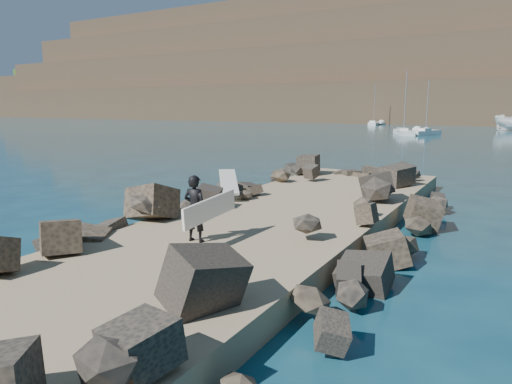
{
  "coord_description": "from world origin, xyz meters",
  "views": [
    {
      "loc": [
        6.36,
        -11.93,
        3.87
      ],
      "look_at": [
        0.0,
        -1.0,
        1.5
      ],
      "focal_mm": 32.0,
      "sensor_mm": 36.0,
      "label": 1
    }
  ],
  "objects": [
    {
      "name": "sailboat_b",
      "position": [
        -5.29,
        54.77,
        0.35
      ],
      "size": [
        3.34,
        6.28,
        7.54
      ],
      "color": "white",
      "rests_on": "ground"
    },
    {
      "name": "surfer_with_board",
      "position": [
        -0.32,
        -3.3,
        1.43
      ],
      "size": [
        0.81,
        2.05,
        1.65
      ],
      "color": "black",
      "rests_on": "jetty"
    },
    {
      "name": "ground",
      "position": [
        0.0,
        0.0,
        0.0
      ],
      "size": [
        800.0,
        800.0,
        0.0
      ],
      "primitive_type": "plane",
      "color": "#0F384C",
      "rests_on": "ground"
    },
    {
      "name": "jetty",
      "position": [
        0.0,
        -2.0,
        0.3
      ],
      "size": [
        6.0,
        26.0,
        0.6
      ],
      "primitive_type": "cube",
      "color": "#8C7759",
      "rests_on": "ground"
    },
    {
      "name": "surfboard_resting",
      "position": [
        -2.84,
        1.86,
        1.04
      ],
      "size": [
        1.96,
        2.33,
        0.08
      ],
      "primitive_type": "cube",
      "rotation": [
        0.0,
        0.0,
        0.64
      ],
      "color": "beige",
      "rests_on": "riprap_left"
    },
    {
      "name": "riprap_right",
      "position": [
        2.9,
        -1.5,
        0.5
      ],
      "size": [
        2.6,
        22.0,
        1.0
      ],
      "primitive_type": "cube",
      "color": "black",
      "rests_on": "ground"
    },
    {
      "name": "sailboat_e",
      "position": [
        -21.17,
        84.93,
        0.35
      ],
      "size": [
        2.71,
        7.28,
        8.58
      ],
      "color": "white",
      "rests_on": "ground"
    },
    {
      "name": "riprap_left",
      "position": [
        -2.9,
        -1.5,
        0.5
      ],
      "size": [
        2.6,
        22.0,
        1.0
      ],
      "primitive_type": "cube",
      "color": "black",
      "rests_on": "ground"
    },
    {
      "name": "sailboat_a",
      "position": [
        -8.12,
        54.07,
        0.35
      ],
      "size": [
        4.41,
        7.42,
        8.87
      ],
      "color": "white",
      "rests_on": "ground"
    }
  ]
}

